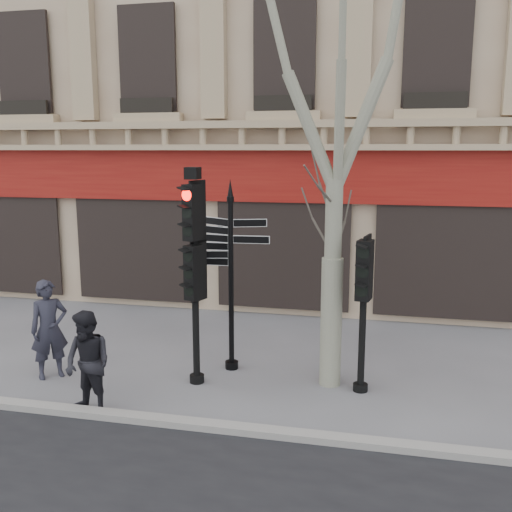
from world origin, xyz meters
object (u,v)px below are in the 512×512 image
(fingerpost, at_px, (231,244))
(pedestrian_a, at_px, (49,329))
(plane_tree, at_px, (339,15))
(traffic_signal_secondary, at_px, (364,287))
(pedestrian_b, at_px, (88,364))
(traffic_signal_main, at_px, (194,250))

(fingerpost, distance_m, pedestrian_a, 3.76)
(plane_tree, relative_size, pedestrian_a, 4.86)
(traffic_signal_secondary, height_order, pedestrian_a, traffic_signal_secondary)
(fingerpost, xyz_separation_m, pedestrian_b, (-1.75, -2.39, -1.64))
(plane_tree, distance_m, pedestrian_a, 7.58)
(fingerpost, bearing_deg, plane_tree, -4.07)
(traffic_signal_secondary, bearing_deg, fingerpost, 179.63)
(fingerpost, relative_size, pedestrian_b, 2.16)
(traffic_signal_main, height_order, pedestrian_b, traffic_signal_main)
(plane_tree, bearing_deg, pedestrian_a, -171.22)
(traffic_signal_secondary, height_order, pedestrian_b, traffic_signal_secondary)
(traffic_signal_main, bearing_deg, plane_tree, 30.10)
(fingerpost, xyz_separation_m, pedestrian_a, (-3.23, -1.14, -1.56))
(fingerpost, bearing_deg, traffic_signal_main, -113.86)
(fingerpost, height_order, pedestrian_a, fingerpost)
(fingerpost, height_order, plane_tree, plane_tree)
(fingerpost, bearing_deg, traffic_signal_secondary, -5.94)
(plane_tree, distance_m, pedestrian_b, 6.99)
(pedestrian_a, bearing_deg, fingerpost, -24.12)
(traffic_signal_main, relative_size, plane_tree, 0.43)
(traffic_signal_main, bearing_deg, pedestrian_b, -109.81)
(traffic_signal_main, relative_size, traffic_signal_secondary, 1.44)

